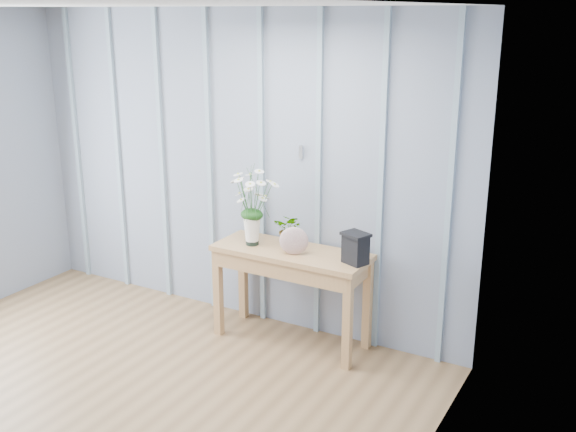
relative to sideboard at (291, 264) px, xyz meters
The scene contains 6 objects.
room_shell 1.85m from the sideboard, 121.04° to the right, with size 4.00×4.50×2.50m.
sideboard is the anchor object (origin of this frame).
daisy_vase 0.60m from the sideboard, behind, with size 0.44×0.33×0.62m.
spider_plant 0.26m from the sideboard, 123.66° to the left, with size 0.23×0.20×0.26m, color #103B10.
felt_disc_vessel 0.24m from the sideboard, 50.22° to the right, with size 0.21×0.06×0.21m, color #8A4D58.
carved_box 0.58m from the sideboard, ahead, with size 0.23×0.20×0.23m.
Camera 1 is at (2.95, -2.16, 2.47)m, focal length 42.00 mm.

